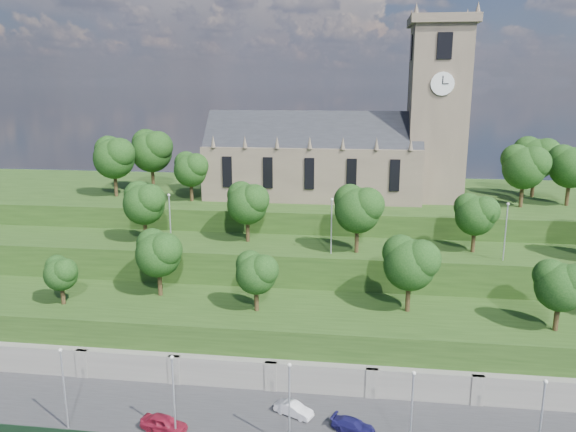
# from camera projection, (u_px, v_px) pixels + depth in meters

# --- Properties ---
(retaining_wall) EXTENTS (160.00, 2.10, 5.00)m
(retaining_wall) POSITION_uv_depth(u_px,v_px,m) (321.00, 385.00, 56.45)
(retaining_wall) COLOR slate
(retaining_wall) RESTS_ON ground
(embankment_lower) EXTENTS (160.00, 12.00, 8.00)m
(embankment_lower) POSITION_uv_depth(u_px,v_px,m) (325.00, 344.00, 61.91)
(embankment_lower) COLOR #213D14
(embankment_lower) RESTS_ON ground
(embankment_upper) EXTENTS (160.00, 10.00, 12.00)m
(embankment_upper) POSITION_uv_depth(u_px,v_px,m) (331.00, 291.00, 72.06)
(embankment_upper) COLOR #213D14
(embankment_upper) RESTS_ON ground
(hilltop) EXTENTS (160.00, 32.00, 15.00)m
(hilltop) POSITION_uv_depth(u_px,v_px,m) (339.00, 237.00, 91.97)
(hilltop) COLOR #213D14
(hilltop) RESTS_ON ground
(church) EXTENTS (38.60, 12.35, 27.60)m
(church) POSITION_uv_depth(u_px,v_px,m) (345.00, 148.00, 84.52)
(church) COLOR brown
(church) RESTS_ON hilltop
(trees_lower) EXTENTS (65.99, 9.19, 8.33)m
(trees_lower) POSITION_uv_depth(u_px,v_px,m) (386.00, 266.00, 59.49)
(trees_lower) COLOR #302312
(trees_lower) RESTS_ON embankment_lower
(trees_upper) EXTENTS (62.47, 8.49, 8.58)m
(trees_upper) POSITION_uv_depth(u_px,v_px,m) (370.00, 207.00, 67.91)
(trees_upper) COLOR #302312
(trees_upper) RESTS_ON embankment_upper
(trees_hilltop) EXTENTS (73.38, 15.55, 9.84)m
(trees_hilltop) POSITION_uv_depth(u_px,v_px,m) (336.00, 158.00, 84.00)
(trees_hilltop) COLOR #302312
(trees_hilltop) RESTS_ON hilltop
(lamp_posts_promenade) EXTENTS (60.36, 0.36, 7.77)m
(lamp_posts_promenade) POSITION_uv_depth(u_px,v_px,m) (289.00, 399.00, 46.64)
(lamp_posts_promenade) COLOR #B2B2B7
(lamp_posts_promenade) RESTS_ON promenade
(lamp_posts_upper) EXTENTS (40.36, 0.36, 6.87)m
(lamp_posts_upper) POSITION_uv_depth(u_px,v_px,m) (331.00, 221.00, 66.85)
(lamp_posts_upper) COLOR #B2B2B7
(lamp_posts_upper) RESTS_ON embankment_upper
(car_left) EXTENTS (4.53, 2.59, 1.45)m
(car_left) POSITION_uv_depth(u_px,v_px,m) (164.00, 423.00, 49.68)
(car_left) COLOR maroon
(car_left) RESTS_ON promenade
(car_middle) EXTENTS (3.93, 2.71, 1.23)m
(car_middle) POSITION_uv_depth(u_px,v_px,m) (294.00, 409.00, 52.04)
(car_middle) COLOR silver
(car_middle) RESTS_ON promenade
(car_right) EXTENTS (4.30, 2.90, 1.16)m
(car_right) POSITION_uv_depth(u_px,v_px,m) (353.00, 426.00, 49.60)
(car_right) COLOR #191753
(car_right) RESTS_ON promenade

